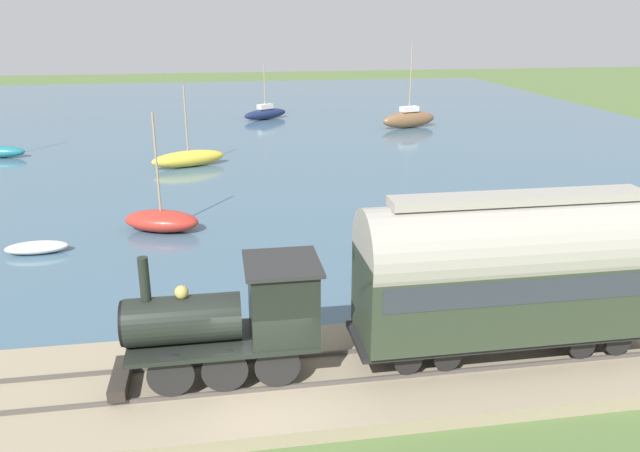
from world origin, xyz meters
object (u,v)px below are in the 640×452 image
rowboat_off_pier (421,220)px  rowboat_far_out (37,247)px  steam_locomotive (236,314)px  sailboat_teal (0,151)px  passenger_coach (511,268)px  sailboat_brown (409,119)px  sailboat_navy (265,113)px  sailboat_red (161,220)px  sailboat_yellow (188,158)px

rowboat_off_pier → rowboat_far_out: rowboat_far_out is taller
steam_locomotive → sailboat_teal: bearing=26.0°
passenger_coach → sailboat_teal: bearing=35.9°
sailboat_brown → sailboat_navy: bearing=44.2°
sailboat_brown → sailboat_teal: bearing=85.8°
passenger_coach → rowboat_far_out: passenger_coach is taller
sailboat_brown → rowboat_far_out: size_ratio=2.81×
steam_locomotive → rowboat_far_out: steam_locomotive is taller
sailboat_red → steam_locomotive: bearing=-148.1°
sailboat_yellow → rowboat_far_out: size_ratio=2.04×
steam_locomotive → passenger_coach: 7.59m
sailboat_navy → sailboat_brown: 14.13m
sailboat_yellow → sailboat_navy: size_ratio=1.04×
rowboat_off_pier → sailboat_teal: bearing=15.2°
sailboat_navy → sailboat_red: size_ratio=0.92×
sailboat_navy → rowboat_off_pier: size_ratio=1.91×
sailboat_yellow → sailboat_navy: 20.21m
sailboat_teal → sailboat_brown: 33.19m
steam_locomotive → rowboat_off_pier: 15.87m
passenger_coach → sailboat_red: bearing=37.5°
sailboat_teal → rowboat_off_pier: size_ratio=2.01×
sailboat_red → rowboat_off_pier: (-1.13, -12.35, -0.29)m
steam_locomotive → sailboat_yellow: (27.00, 2.25, -1.73)m
sailboat_teal → rowboat_far_out: sailboat_teal is taller
passenger_coach → rowboat_off_pier: size_ratio=3.27×
rowboat_far_out → sailboat_navy: bearing=-23.1°
sailboat_navy → passenger_coach: bearing=150.8°
sailboat_yellow → sailboat_navy: bearing=-39.7°
sailboat_navy → rowboat_far_out: 36.59m
steam_locomotive → passenger_coach: (-0.00, -7.55, 0.77)m
sailboat_yellow → sailboat_red: 13.20m
rowboat_off_pier → sailboat_brown: bearing=-52.8°
sailboat_red → sailboat_navy: bearing=6.4°
sailboat_yellow → sailboat_red: size_ratio=0.96×
passenger_coach → sailboat_red: (13.83, 10.61, -2.54)m
sailboat_teal → steam_locomotive: bearing=-145.8°
steam_locomotive → sailboat_yellow: sailboat_yellow is taller
passenger_coach → sailboat_brown: bearing=-13.2°
sailboat_teal → sailboat_navy: 24.50m
sailboat_navy → rowboat_off_pier: (-33.38, -4.87, -0.35)m
steam_locomotive → sailboat_navy: sailboat_navy is taller
sailboat_red → rowboat_far_out: (-2.13, 5.05, -0.25)m
steam_locomotive → sailboat_brown: sailboat_brown is taller
passenger_coach → sailboat_teal: size_ratio=1.63×
steam_locomotive → sailboat_navy: (46.07, -4.43, -1.71)m
passenger_coach → rowboat_far_out: bearing=53.2°
sailboat_teal → sailboat_navy: bearing=-46.7°
steam_locomotive → passenger_coach: bearing=-90.0°
sailboat_navy → rowboat_off_pier: bearing=155.3°
sailboat_teal → sailboat_brown: bearing=-69.2°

